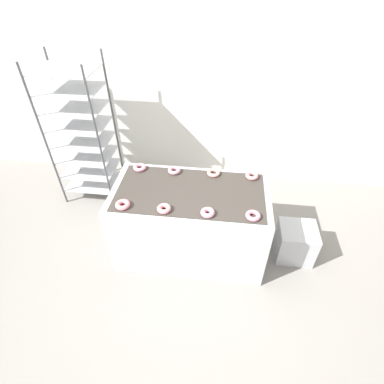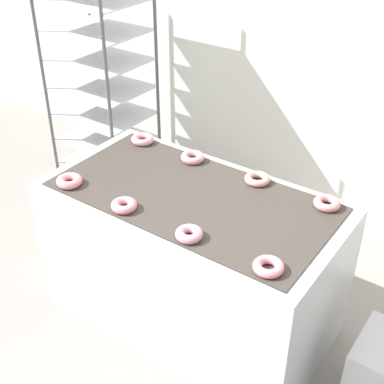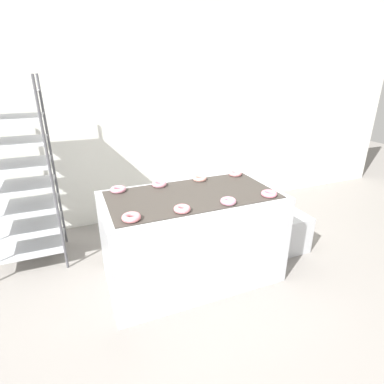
{
  "view_description": "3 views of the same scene",
  "coord_description": "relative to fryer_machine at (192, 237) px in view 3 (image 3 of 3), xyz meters",
  "views": [
    {
      "loc": [
        0.28,
        -1.54,
        2.7
      ],
      "look_at": [
        0.0,
        0.81,
        0.71
      ],
      "focal_mm": 28.0,
      "sensor_mm": 36.0,
      "label": 1
    },
    {
      "loc": [
        1.31,
        -1.19,
        2.32
      ],
      "look_at": [
        0.0,
        0.66,
        0.86
      ],
      "focal_mm": 50.0,
      "sensor_mm": 36.0,
      "label": 2
    },
    {
      "loc": [
        -0.91,
        -1.54,
        1.82
      ],
      "look_at": [
        0.0,
        0.66,
        0.86
      ],
      "focal_mm": 28.0,
      "sensor_mm": 36.0,
      "label": 3
    }
  ],
  "objects": [
    {
      "name": "glaze_bin",
      "position": [
        1.14,
        0.04,
        -0.22
      ],
      "size": [
        0.39,
        0.36,
        0.4
      ],
      "color": "#B7BABF",
      "rests_on": "ground_plane"
    },
    {
      "name": "ground_plane",
      "position": [
        -0.0,
        -0.66,
        -0.42
      ],
      "size": [
        14.0,
        14.0,
        0.0
      ],
      "primitive_type": "plane",
      "color": "gray"
    },
    {
      "name": "donut_near_midright",
      "position": [
        0.19,
        -0.29,
        0.44
      ],
      "size": [
        0.13,
        0.13,
        0.04
      ],
      "primitive_type": "torus",
      "color": "pink",
      "rests_on": "fryer_machine"
    },
    {
      "name": "donut_near_midleft",
      "position": [
        -0.2,
        -0.29,
        0.44
      ],
      "size": [
        0.13,
        0.13,
        0.04
      ],
      "primitive_type": "torus",
      "color": "pink",
      "rests_on": "fryer_machine"
    },
    {
      "name": "wall_back",
      "position": [
        -0.0,
        1.46,
        0.98
      ],
      "size": [
        8.0,
        0.05,
        2.8
      ],
      "color": "silver",
      "rests_on": "ground_plane"
    },
    {
      "name": "donut_far_left",
      "position": [
        -0.58,
        0.3,
        0.44
      ],
      "size": [
        0.14,
        0.14,
        0.04
      ],
      "primitive_type": "torus",
      "color": "pink",
      "rests_on": "fryer_machine"
    },
    {
      "name": "donut_far_right",
      "position": [
        0.6,
        0.3,
        0.44
      ],
      "size": [
        0.13,
        0.13,
        0.04
      ],
      "primitive_type": "torus",
      "color": "#D68387",
      "rests_on": "fryer_machine"
    },
    {
      "name": "fryer_machine",
      "position": [
        0.0,
        0.0,
        0.0
      ],
      "size": [
        1.55,
        0.82,
        0.84
      ],
      "color": "#B7BABF",
      "rests_on": "ground_plane"
    },
    {
      "name": "donut_near_left",
      "position": [
        -0.58,
        -0.28,
        0.44
      ],
      "size": [
        0.14,
        0.14,
        0.04
      ],
      "primitive_type": "torus",
      "color": "pink",
      "rests_on": "fryer_machine"
    },
    {
      "name": "baking_rack_cart",
      "position": [
        -1.43,
        0.85,
        0.5
      ],
      "size": [
        0.67,
        0.55,
        1.81
      ],
      "color": "#4C4C51",
      "rests_on": "ground_plane"
    },
    {
      "name": "donut_far_midright",
      "position": [
        0.21,
        0.3,
        0.44
      ],
      "size": [
        0.13,
        0.13,
        0.04
      ],
      "primitive_type": "torus",
      "color": "#DC9589",
      "rests_on": "fryer_machine"
    },
    {
      "name": "donut_near_right",
      "position": [
        0.59,
        -0.28,
        0.44
      ],
      "size": [
        0.13,
        0.13,
        0.04
      ],
      "primitive_type": "torus",
      "color": "pink",
      "rests_on": "fryer_machine"
    },
    {
      "name": "donut_far_midleft",
      "position": [
        -0.2,
        0.3,
        0.44
      ],
      "size": [
        0.13,
        0.13,
        0.04
      ],
      "primitive_type": "torus",
      "color": "#CE8392",
      "rests_on": "fryer_machine"
    }
  ]
}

